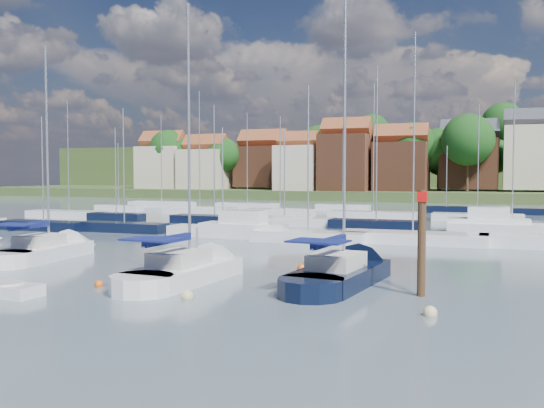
% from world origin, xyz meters
% --- Properties ---
extents(ground, '(260.00, 260.00, 0.00)m').
position_xyz_m(ground, '(0.00, 40.00, 0.00)').
color(ground, '#4A5864').
rests_on(ground, ground).
extents(sailboat_left, '(3.53, 10.58, 14.20)m').
position_xyz_m(sailboat_left, '(-12.06, 5.51, 0.36)').
color(sailboat_left, silver).
rests_on(sailboat_left, ground).
extents(sailboat_centre, '(3.64, 10.98, 14.71)m').
position_xyz_m(sailboat_centre, '(-0.09, 1.81, 0.36)').
color(sailboat_centre, silver).
rests_on(sailboat_centre, ground).
extents(sailboat_navy, '(4.18, 11.27, 15.27)m').
position_xyz_m(sailboat_navy, '(7.31, 3.71, 0.36)').
color(sailboat_navy, black).
rests_on(sailboat_navy, ground).
extents(tender, '(3.19, 1.65, 0.67)m').
position_xyz_m(tender, '(-5.77, -5.10, 0.26)').
color(tender, silver).
rests_on(tender, ground).
extents(timber_piling, '(0.40, 0.40, 6.84)m').
position_xyz_m(timber_piling, '(11.09, 1.03, 1.40)').
color(timber_piling, '#4C331E').
rests_on(timber_piling, ground).
extents(buoy_c, '(0.42, 0.42, 0.42)m').
position_xyz_m(buoy_c, '(-3.33, -1.94, 0.00)').
color(buoy_c, '#D85914').
rests_on(buoy_c, ground).
extents(buoy_d, '(0.53, 0.53, 0.53)m').
position_xyz_m(buoy_d, '(1.87, -2.92, 0.00)').
color(buoy_d, beige).
rests_on(buoy_d, ground).
extents(buoy_e, '(0.52, 0.52, 0.52)m').
position_xyz_m(buoy_e, '(4.16, 5.90, 0.00)').
color(buoy_e, '#D85914').
rests_on(buoy_e, ground).
extents(buoy_f, '(0.54, 0.54, 0.54)m').
position_xyz_m(buoy_f, '(11.82, -2.47, 0.00)').
color(buoy_f, beige).
rests_on(buoy_f, ground).
extents(marina_field, '(79.62, 41.41, 15.93)m').
position_xyz_m(marina_field, '(1.91, 35.15, 0.43)').
color(marina_field, silver).
rests_on(marina_field, ground).
extents(far_shore_town, '(212.46, 90.00, 22.27)m').
position_xyz_m(far_shore_town, '(2.23, 132.67, 4.61)').
color(far_shore_town, '#495A2D').
rests_on(far_shore_town, ground).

